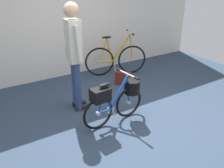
% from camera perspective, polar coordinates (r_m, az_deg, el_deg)
% --- Properties ---
extents(ground_plane, '(7.59, 7.59, 0.00)m').
position_cam_1_polar(ground_plane, '(3.98, 3.47, -8.59)').
color(ground_plane, '#2D3D51').
extents(back_wall, '(7.59, 0.10, 2.83)m').
position_cam_1_polar(back_wall, '(5.56, -11.46, 16.17)').
color(back_wall, silver).
rests_on(back_wall, ground_plane).
extents(folding_bike_foreground, '(1.14, 0.53, 0.80)m').
position_cam_1_polar(folding_bike_foreground, '(3.74, 1.09, -3.35)').
color(folding_bike_foreground, black).
rests_on(folding_bike_foreground, ground_plane).
extents(display_bike_left, '(1.41, 0.63, 1.03)m').
position_cam_1_polar(display_bike_left, '(5.66, 0.95, 6.04)').
color(display_bike_left, black).
rests_on(display_bike_left, ground_plane).
extents(visitor_near_wall, '(0.30, 0.53, 1.83)m').
position_cam_1_polar(visitor_near_wall, '(3.94, -9.10, 7.95)').
color(visitor_near_wall, navy).
rests_on(visitor_near_wall, ground_plane).
extents(backpack_on_floor, '(0.31, 0.34, 0.30)m').
position_cam_1_polar(backpack_on_floor, '(5.18, 2.69, 1.40)').
color(backpack_on_floor, maroon).
rests_on(backpack_on_floor, ground_plane).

